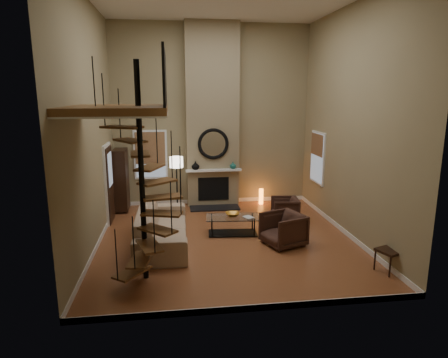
{
  "coord_description": "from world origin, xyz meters",
  "views": [
    {
      "loc": [
        -1.24,
        -8.86,
        3.47
      ],
      "look_at": [
        0.0,
        0.4,
        1.4
      ],
      "focal_mm": 31.44,
      "sensor_mm": 36.0,
      "label": 1
    }
  ],
  "objects": [
    {
      "name": "hearth",
      "position": [
        0.0,
        2.57,
        0.02
      ],
      "size": [
        1.5,
        0.6,
        0.04
      ],
      "primitive_type": "cube",
      "color": "black",
      "rests_on": "ground"
    },
    {
      "name": "window_right",
      "position": [
        2.97,
        2.0,
        1.63
      ],
      "size": [
        0.06,
        1.02,
        1.52
      ],
      "color": "white",
      "rests_on": "right_wall"
    },
    {
      "name": "mantel",
      "position": [
        0.0,
        2.78,
        1.15
      ],
      "size": [
        1.7,
        0.18,
        0.06
      ],
      "primitive_type": "cube",
      "color": "white",
      "rests_on": "chimney_breast"
    },
    {
      "name": "window_back",
      "position": [
        -1.9,
        3.22,
        1.62
      ],
      "size": [
        1.02,
        0.06,
        1.52
      ],
      "color": "white",
      "rests_on": "back_wall"
    },
    {
      "name": "loft",
      "position": [
        -2.04,
        -1.8,
        3.24
      ],
      "size": [
        1.7,
        2.2,
        1.09
      ],
      "color": "brown",
      "rests_on": "left_wall"
    },
    {
      "name": "firebox",
      "position": [
        0.0,
        2.86,
        0.55
      ],
      "size": [
        0.95,
        0.02,
        0.72
      ],
      "primitive_type": "cube",
      "color": "black",
      "rests_on": "chimney_breast"
    },
    {
      "name": "armchair_near",
      "position": [
        1.83,
        1.07,
        0.35
      ],
      "size": [
        0.79,
        0.77,
        0.65
      ],
      "primitive_type": "imported",
      "rotation": [
        0.0,
        0.0,
        -1.69
      ],
      "color": "#3E251C",
      "rests_on": "ground"
    },
    {
      "name": "back_wall",
      "position": [
        0.0,
        3.25,
        2.75
      ],
      "size": [
        6.0,
        0.02,
        5.5
      ],
      "primitive_type": "cube",
      "color": "#958760",
      "rests_on": "ground"
    },
    {
      "name": "entry_door",
      "position": [
        -2.95,
        1.8,
        1.05
      ],
      "size": [
        0.1,
        1.05,
        2.16
      ],
      "color": "white",
      "rests_on": "ground"
    },
    {
      "name": "sofa",
      "position": [
        -1.53,
        -0.03,
        0.4
      ],
      "size": [
        1.18,
        2.9,
        0.84
      ],
      "primitive_type": "imported",
      "rotation": [
        0.0,
        0.0,
        1.55
      ],
      "color": "tan",
      "rests_on": "ground"
    },
    {
      "name": "side_chair",
      "position": [
        3.01,
        -2.15,
        0.53
      ],
      "size": [
        0.55,
        0.54,
        0.94
      ],
      "color": "black",
      "rests_on": "ground"
    },
    {
      "name": "front_wall",
      "position": [
        0.0,
        -3.25,
        2.75
      ],
      "size": [
        6.0,
        0.02,
        5.5
      ],
      "primitive_type": "cube",
      "color": "#958760",
      "rests_on": "ground"
    },
    {
      "name": "vase_right",
      "position": [
        0.6,
        2.82,
        1.28
      ],
      "size": [
        0.2,
        0.2,
        0.21
      ],
      "primitive_type": "imported",
      "color": "#1B6158",
      "rests_on": "mantel"
    },
    {
      "name": "vase_left",
      "position": [
        -0.55,
        2.82,
        1.3
      ],
      "size": [
        0.24,
        0.24,
        0.25
      ],
      "primitive_type": "imported",
      "color": "black",
      "rests_on": "mantel"
    },
    {
      "name": "spiral_stair",
      "position": [
        -1.78,
        -1.79,
        1.78
      ],
      "size": [
        1.47,
        1.47,
        4.06
      ],
      "color": "black",
      "rests_on": "ground"
    },
    {
      "name": "coffee_table",
      "position": [
        0.21,
        0.33,
        0.28
      ],
      "size": [
        1.36,
        0.77,
        0.48
      ],
      "color": "silver",
      "rests_on": "ground"
    },
    {
      "name": "armchair_far",
      "position": [
        1.34,
        -0.48,
        0.35
      ],
      "size": [
        1.1,
        1.09,
        0.79
      ],
      "primitive_type": "imported",
      "rotation": [
        0.0,
        0.0,
        -1.22
      ],
      "color": "#3E251C",
      "rests_on": "ground"
    },
    {
      "name": "hutch",
      "position": [
        -2.76,
        2.76,
        0.95
      ],
      "size": [
        0.38,
        0.8,
        1.79
      ],
      "primitive_type": "cube",
      "color": "black",
      "rests_on": "ground"
    },
    {
      "name": "baseboard_front",
      "position": [
        0.0,
        -3.24,
        0.06
      ],
      "size": [
        6.0,
        0.02,
        0.12
      ],
      "primitive_type": "cube",
      "color": "white",
      "rests_on": "ground"
    },
    {
      "name": "mirror_disc",
      "position": [
        0.0,
        2.85,
        1.95
      ],
      "size": [
        0.8,
        0.01,
        0.8
      ],
      "primitive_type": "cylinder",
      "rotation": [
        1.57,
        0.0,
        0.0
      ],
      "color": "white",
      "rests_on": "chimney_breast"
    },
    {
      "name": "baseboard_back",
      "position": [
        0.0,
        3.24,
        0.06
      ],
      "size": [
        6.0,
        0.02,
        0.12
      ],
      "primitive_type": "cube",
      "color": "white",
      "rests_on": "ground"
    },
    {
      "name": "floor_lamp",
      "position": [
        -1.13,
        2.09,
        1.41
      ],
      "size": [
        0.38,
        0.38,
        1.7
      ],
      "color": "black",
      "rests_on": "ground"
    },
    {
      "name": "baseboard_right",
      "position": [
        2.99,
        0.0,
        0.06
      ],
      "size": [
        0.02,
        6.5,
        0.12
      ],
      "primitive_type": "cube",
      "color": "white",
      "rests_on": "ground"
    },
    {
      "name": "left_wall",
      "position": [
        -3.0,
        0.0,
        2.75
      ],
      "size": [
        0.02,
        6.5,
        5.5
      ],
      "primitive_type": "cube",
      "color": "#958760",
      "rests_on": "ground"
    },
    {
      "name": "accent_lamp",
      "position": [
        1.51,
        2.87,
        0.25
      ],
      "size": [
        0.14,
        0.14,
        0.49
      ],
      "primitive_type": "cylinder",
      "color": "orange",
      "rests_on": "ground"
    },
    {
      "name": "baseboard_left",
      "position": [
        -2.99,
        0.0,
        0.06
      ],
      "size": [
        0.02,
        6.5,
        0.12
      ],
      "primitive_type": "cube",
      "color": "white",
      "rests_on": "ground"
    },
    {
      "name": "bowl",
      "position": [
        0.21,
        0.38,
        0.5
      ],
      "size": [
        0.35,
        0.35,
        0.09
      ],
      "primitive_type": "imported",
      "color": "orange",
      "rests_on": "coffee_table"
    },
    {
      "name": "mirror_frame",
      "position": [
        0.0,
        2.84,
        1.95
      ],
      "size": [
        0.94,
        0.1,
        0.94
      ],
      "primitive_type": "torus",
      "rotation": [
        1.57,
        0.0,
        0.0
      ],
      "color": "black",
      "rests_on": "chimney_breast"
    },
    {
      "name": "ground",
      "position": [
        0.0,
        0.0,
        -0.01
      ],
      "size": [
        6.0,
        6.5,
        0.01
      ],
      "primitive_type": "cube",
      "color": "#AF6538",
      "rests_on": "ground"
    },
    {
      "name": "right_wall",
      "position": [
        3.0,
        0.0,
        2.75
      ],
      "size": [
        0.02,
        6.5,
        5.5
      ],
      "primitive_type": "cube",
      "color": "#958760",
      "rests_on": "ground"
    },
    {
      "name": "chimney_breast",
      "position": [
        0.0,
        3.06,
        2.75
      ],
      "size": [
        1.6,
        0.38,
        5.5
      ],
      "primitive_type": "cube",
      "color": "#8C7B5B",
      "rests_on": "ground"
    },
    {
      "name": "book",
      "position": [
        0.56,
        0.18,
        0.46
      ],
      "size": [
        0.29,
        0.33,
        0.03
      ],
      "primitive_type": "imported",
      "rotation": [
        0.0,
        0.0,
        0.44
      ],
      "color": "gray",
      "rests_on": "coffee_table"
    }
  ]
}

